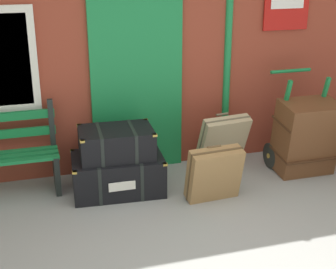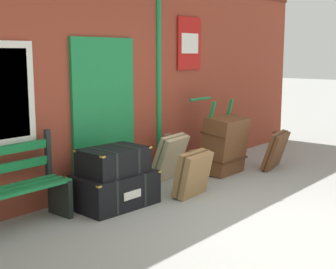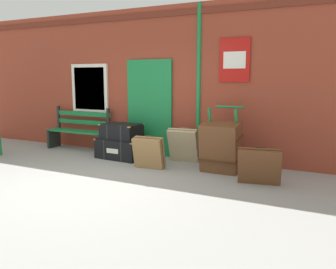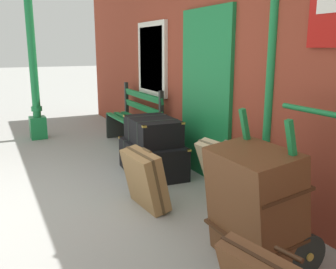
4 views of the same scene
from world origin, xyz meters
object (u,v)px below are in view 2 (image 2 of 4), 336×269
porters_trolley (215,155)px  suitcase_tan (193,174)px  steamer_trunk_base (115,190)px  steamer_trunk_middle (114,161)px  large_brown_trunk (224,145)px  suitcase_slate (276,150)px  suitcase_beige (169,158)px

porters_trolley → suitcase_tan: 1.41m
porters_trolley → steamer_trunk_base: bearing=-179.3°
steamer_trunk_middle → porters_trolley: size_ratio=0.71×
large_brown_trunk → suitcase_slate: 0.96m
steamer_trunk_base → suitcase_beige: bearing=9.7°
steamer_trunk_middle → steamer_trunk_base: bearing=-72.5°
steamer_trunk_base → suitcase_slate: bearing=-11.5°
porters_trolley → suitcase_slate: size_ratio=1.64×
steamer_trunk_base → large_brown_trunk: size_ratio=1.13×
suitcase_tan → suitcase_slate: (2.12, -0.12, 0.00)m
suitcase_beige → suitcase_slate: bearing=-26.4°
porters_trolley → suitcase_slate: (0.81, -0.66, 0.04)m
large_brown_trunk → suitcase_slate: (0.81, -0.48, -0.15)m
suitcase_beige → steamer_trunk_middle: bearing=-170.6°
steamer_trunk_base → porters_trolley: porters_trolley is taller
steamer_trunk_base → large_brown_trunk: large_brown_trunk is taller
steamer_trunk_middle → large_brown_trunk: 2.28m
large_brown_trunk → suitcase_beige: bearing=157.5°
steamer_trunk_middle → large_brown_trunk: size_ratio=0.90×
suitcase_beige → suitcase_tan: suitcase_beige is taller
steamer_trunk_base → suitcase_tan: bearing=-27.7°
suitcase_beige → suitcase_slate: 1.93m
steamer_trunk_base → suitcase_beige: suitcase_beige is taller
suitcase_tan → steamer_trunk_base: bearing=152.3°
large_brown_trunk → suitcase_beige: 1.00m
steamer_trunk_middle → porters_trolley: 2.29m
porters_trolley → suitcase_tan: porters_trolley is taller
porters_trolley → large_brown_trunk: bearing=-90.0°
porters_trolley → suitcase_beige: (-0.92, 0.20, 0.09)m
steamer_trunk_middle → suitcase_slate: steamer_trunk_middle is taller
porters_trolley → large_brown_trunk: size_ratio=1.28×
suitcase_beige → large_brown_trunk: bearing=-22.5°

